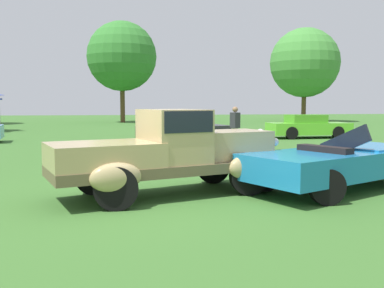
# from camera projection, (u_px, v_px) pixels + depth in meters

# --- Properties ---
(ground_plane) EXTENTS (120.00, 120.00, 0.00)m
(ground_plane) POSITION_uv_depth(u_px,v_px,m) (153.00, 199.00, 8.29)
(ground_plane) COLOR #386628
(feature_pickup_truck) EXTENTS (4.79, 2.86, 1.70)m
(feature_pickup_truck) POSITION_uv_depth(u_px,v_px,m) (170.00, 151.00, 8.58)
(feature_pickup_truck) COLOR brown
(feature_pickup_truck) RESTS_ON ground_plane
(neighbor_convertible) EXTENTS (4.69, 3.48, 1.40)m
(neighbor_convertible) POSITION_uv_depth(u_px,v_px,m) (340.00, 162.00, 9.19)
(neighbor_convertible) COLOR #1E7AB7
(neighbor_convertible) RESTS_ON ground_plane
(show_car_charcoal) EXTENTS (4.39, 2.68, 1.22)m
(show_car_charcoal) POSITION_uv_depth(u_px,v_px,m) (183.00, 130.00, 19.81)
(show_car_charcoal) COLOR #28282D
(show_car_charcoal) RESTS_ON ground_plane
(show_car_lime) EXTENTS (4.22, 1.78, 1.22)m
(show_car_lime) POSITION_uv_depth(u_px,v_px,m) (308.00, 127.00, 22.76)
(show_car_lime) COLOR #60C62D
(show_car_lime) RESTS_ON ground_plane
(spectator_near_truck) EXTENTS (0.35, 0.45, 1.69)m
(spectator_near_truck) POSITION_uv_depth(u_px,v_px,m) (235.00, 126.00, 17.02)
(spectator_near_truck) COLOR #9E998E
(spectator_near_truck) RESTS_ON ground_plane
(treeline_mid_left) EXTENTS (6.51, 6.51, 9.46)m
(treeline_mid_left) POSITION_uv_depth(u_px,v_px,m) (122.00, 56.00, 40.66)
(treeline_mid_left) COLOR brown
(treeline_mid_left) RESTS_ON ground_plane
(treeline_center) EXTENTS (6.71, 6.71, 9.09)m
(treeline_center) POSITION_uv_depth(u_px,v_px,m) (305.00, 63.00, 42.14)
(treeline_center) COLOR brown
(treeline_center) RESTS_ON ground_plane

